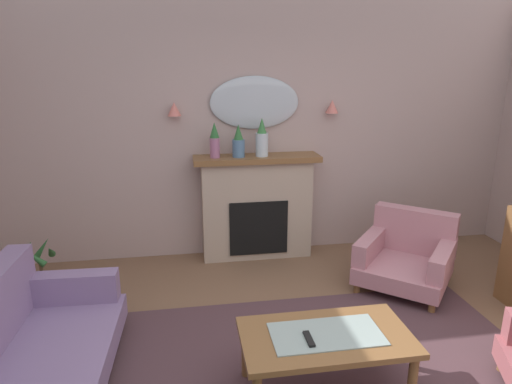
{
  "coord_description": "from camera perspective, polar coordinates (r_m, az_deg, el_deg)",
  "views": [
    {
      "loc": [
        -0.9,
        -2.22,
        2.11
      ],
      "look_at": [
        -0.3,
        1.41,
        1.05
      ],
      "focal_mm": 31.42,
      "sensor_mm": 36.0,
      "label": 1
    }
  ],
  "objects": [
    {
      "name": "fireplace",
      "position": [
        4.97,
        0.09,
        -2.04
      ],
      "size": [
        1.36,
        0.36,
        1.16
      ],
      "color": "tan",
      "rests_on": "ground"
    },
    {
      "name": "wall_sconce_right",
      "position": [
        5.04,
        9.67,
        10.67
      ],
      "size": [
        0.14,
        0.14,
        0.14
      ],
      "primitive_type": "cone",
      "color": "#D17066"
    },
    {
      "name": "wall_mirror",
      "position": [
        4.88,
        -0.18,
        11.31
      ],
      "size": [
        0.96,
        0.06,
        0.56
      ],
      "primitive_type": "ellipsoid",
      "color": "#B2BCC6"
    },
    {
      "name": "wall_sconce_left",
      "position": [
        4.77,
        -10.37,
        10.34
      ],
      "size": [
        0.14,
        0.14,
        0.14
      ],
      "primitive_type": "cone",
      "color": "#D17066"
    },
    {
      "name": "armchair_by_coffee_table",
      "position": [
        4.67,
        18.67,
        -7.61
      ],
      "size": [
        1.14,
        1.14,
        0.71
      ],
      "color": "#B77A84",
      "rests_on": "ground"
    },
    {
      "name": "mantel_vase_right",
      "position": [
        4.71,
        -5.29,
        6.54
      ],
      "size": [
        0.1,
        0.1,
        0.37
      ],
      "color": "#9E6084",
      "rests_on": "fireplace"
    },
    {
      "name": "mantel_vase_centre",
      "position": [
        4.73,
        -2.25,
        6.27
      ],
      "size": [
        0.13,
        0.13,
        0.35
      ],
      "color": "#4C7093",
      "rests_on": "fireplace"
    },
    {
      "name": "tv_remote",
      "position": [
        2.97,
        6.76,
        -18.13
      ],
      "size": [
        0.04,
        0.16,
        0.02
      ],
      "primitive_type": "cube",
      "color": "black",
      "rests_on": "coffee_table"
    },
    {
      "name": "mantel_vase_left",
      "position": [
        4.77,
        0.75,
        6.68
      ],
      "size": [
        0.13,
        0.13,
        0.41
      ],
      "color": "silver",
      "rests_on": "fireplace"
    },
    {
      "name": "coffee_table",
      "position": [
        3.08,
        8.88,
        -18.35
      ],
      "size": [
        1.1,
        0.6,
        0.45
      ],
      "color": "brown",
      "rests_on": "ground"
    },
    {
      "name": "floral_couch",
      "position": [
        3.36,
        -28.0,
        -18.26
      ],
      "size": [
        0.93,
        1.75,
        0.76
      ],
      "color": "gray",
      "rests_on": "ground"
    },
    {
      "name": "potted_plant_small_fern",
      "position": [
        4.74,
        -25.68,
        -8.92
      ],
      "size": [
        0.29,
        0.29,
        0.54
      ],
      "color": "silver",
      "rests_on": "ground"
    },
    {
      "name": "wall_back",
      "position": [
        5.01,
        1.1,
        8.45
      ],
      "size": [
        6.75,
        0.1,
        2.9
      ],
      "primitive_type": "cube",
      "color": "#B29993",
      "rests_on": "ground"
    }
  ]
}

